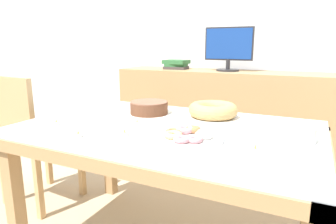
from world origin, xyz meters
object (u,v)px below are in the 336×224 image
object	(u,v)px
cake_chocolate_round	(149,109)
tealight_near_cakes	(137,123)
book_stack	(176,64)
plate_stack	(290,133)
chair	(31,135)
tealight_right_edge	(255,150)
tealight_near_front	(125,134)
cake_golden_bundt	(213,111)
tealight_centre	(56,123)
computer_monitor	(229,49)
pastry_platter	(188,136)
tealight_left_edge	(78,135)

from	to	relation	value
cake_chocolate_round	tealight_near_cakes	xyz separation A→B (m)	(0.05, -0.21, -0.03)
book_stack	plate_stack	bearing A→B (deg)	-48.74
chair	tealight_right_edge	xyz separation A→B (m)	(1.56, -0.25, 0.22)
book_stack	tealight_near_front	size ratio (longest dim) A/B	5.69
cake_golden_bundt	tealight_centre	world-z (taller)	cake_golden_bundt
cake_chocolate_round	cake_golden_bundt	distance (m)	0.37
computer_monitor	pastry_platter	bearing A→B (deg)	-81.50
chair	pastry_platter	size ratio (longest dim) A/B	2.99
tealight_right_edge	chair	bearing A→B (deg)	170.91
tealight_near_cakes	plate_stack	bearing A→B (deg)	5.03
tealight_near_cakes	tealight_left_edge	size ratio (longest dim) A/B	1.00
plate_stack	tealight_near_front	bearing A→B (deg)	-159.51
cake_golden_bundt	tealight_near_cakes	distance (m)	0.43
cake_golden_bundt	tealight_left_edge	world-z (taller)	cake_golden_bundt
cake_chocolate_round	chair	bearing A→B (deg)	-172.94
cake_golden_bundt	tealight_near_front	distance (m)	0.55
computer_monitor	tealight_left_edge	distance (m)	1.69
tealight_right_edge	book_stack	bearing A→B (deg)	124.19
tealight_centre	tealight_near_cakes	bearing A→B (deg)	26.29
cake_chocolate_round	pastry_platter	bearing A→B (deg)	-40.43
tealight_near_cakes	computer_monitor	bearing A→B (deg)	85.15
tealight_near_cakes	book_stack	bearing A→B (deg)	106.08
tealight_centre	tealight_near_cakes	distance (m)	0.42
computer_monitor	tealight_right_edge	xyz separation A→B (m)	(0.51, -1.49, -0.36)
tealight_near_cakes	chair	bearing A→B (deg)	173.88
chair	tealight_near_cakes	bearing A→B (deg)	-6.12
computer_monitor	tealight_centre	distance (m)	1.64
pastry_platter	tealight_left_edge	distance (m)	0.49
chair	tealight_centre	world-z (taller)	chair
computer_monitor	tealight_near_cakes	xyz separation A→B (m)	(-0.11, -1.34, -0.36)
plate_stack	tealight_right_edge	size ratio (longest dim) A/B	5.25
pastry_platter	tealight_near_front	bearing A→B (deg)	-164.17
tealight_right_edge	tealight_centre	size ratio (longest dim) A/B	1.00
book_stack	cake_chocolate_round	size ratio (longest dim) A/B	0.75
chair	pastry_platter	bearing A→B (deg)	-9.48
tealight_right_edge	tealight_left_edge	world-z (taller)	same
pastry_platter	plate_stack	world-z (taller)	plate_stack
cake_golden_bundt	pastry_platter	world-z (taller)	cake_golden_bundt
pastry_platter	chair	bearing A→B (deg)	170.52
chair	book_stack	size ratio (longest dim) A/B	4.13
cake_golden_bundt	tealight_centre	distance (m)	0.84
cake_golden_bundt	plate_stack	size ratio (longest dim) A/B	1.45
pastry_platter	plate_stack	distance (m)	0.44
book_stack	tealight_centre	xyz separation A→B (m)	(0.01, -1.53, -0.21)
cake_chocolate_round	tealight_centre	xyz separation A→B (m)	(-0.33, -0.40, -0.03)
plate_stack	tealight_near_cakes	size ratio (longest dim) A/B	5.25
book_stack	cake_golden_bundt	size ratio (longest dim) A/B	0.75
book_stack	cake_chocolate_round	bearing A→B (deg)	-73.27
book_stack	cake_golden_bundt	xyz separation A→B (m)	(0.70, -1.05, -0.18)
chair	tealight_centre	xyz separation A→B (m)	(0.56, -0.29, 0.22)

